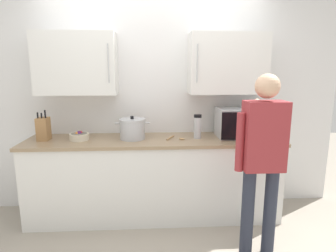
% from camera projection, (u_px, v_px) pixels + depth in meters
% --- Properties ---
extents(back_wall_tiled, '(4.38, 0.44, 2.64)m').
position_uv_depth(back_wall_tiled, '(153.00, 89.00, 3.26)').
color(back_wall_tiled, white).
rests_on(back_wall_tiled, ground_plane).
extents(counter_unit, '(2.75, 0.63, 0.90)m').
position_uv_depth(counter_unit, '(154.00, 178.00, 3.16)').
color(counter_unit, white).
rests_on(counter_unit, ground_plane).
extents(microwave_oven, '(0.56, 0.38, 0.32)m').
position_uv_depth(microwave_oven, '(241.00, 123.00, 3.12)').
color(microwave_oven, '#B7BABF').
rests_on(microwave_oven, counter_unit).
extents(knife_block, '(0.11, 0.15, 0.33)m').
position_uv_depth(knife_block, '(43.00, 129.00, 2.99)').
color(knife_block, '#A37547').
rests_on(knife_block, counter_unit).
extents(thermos_flask, '(0.08, 0.08, 0.26)m').
position_uv_depth(thermos_flask, '(198.00, 126.00, 3.07)').
color(thermos_flask, '#B7BABF').
rests_on(thermos_flask, counter_unit).
extents(wooden_spoon, '(0.21, 0.19, 0.02)m').
position_uv_depth(wooden_spoon, '(176.00, 138.00, 3.05)').
color(wooden_spoon, tan).
rests_on(wooden_spoon, counter_unit).
extents(fruit_bowl, '(0.20, 0.20, 0.10)m').
position_uv_depth(fruit_bowl, '(79.00, 136.00, 3.01)').
color(fruit_bowl, beige).
rests_on(fruit_bowl, counter_unit).
extents(stock_pot, '(0.37, 0.28, 0.25)m').
position_uv_depth(stock_pot, '(132.00, 129.00, 3.05)').
color(stock_pot, '#B7BABF').
rests_on(stock_pot, counter_unit).
extents(person_figure, '(0.44, 0.59, 1.61)m').
position_uv_depth(person_figure, '(262.00, 152.00, 2.37)').
color(person_figure, '#282D3D').
rests_on(person_figure, ground_plane).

